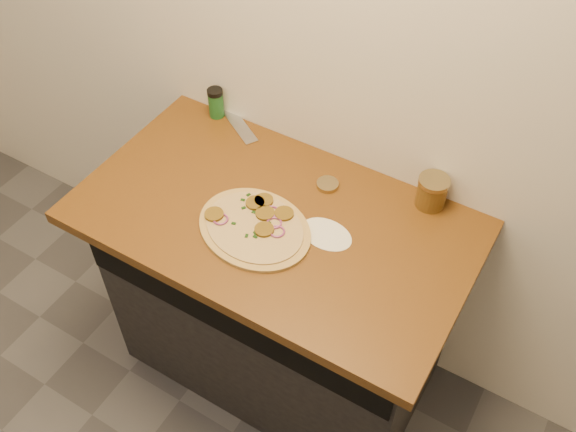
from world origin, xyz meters
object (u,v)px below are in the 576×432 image
Objects in this scene: chefs_knife at (227,108)px; salsa_jar at (432,192)px; spice_shaker at (216,103)px; pizza at (255,226)px.

salsa_jar reaches higher than chefs_knife.
pizza is at bearing -43.15° from spice_shaker.
pizza is 0.55m from spice_shaker.
pizza is at bearing -47.14° from chefs_knife.
chefs_knife is 0.80m from salsa_jar.
salsa_jar is 0.95× the size of spice_shaker.
salsa_jar is at bearing -4.57° from chefs_knife.
salsa_jar is at bearing 41.69° from pizza.
pizza is 1.31× the size of chefs_knife.
spice_shaker is (-0.80, 0.02, 0.00)m from salsa_jar.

